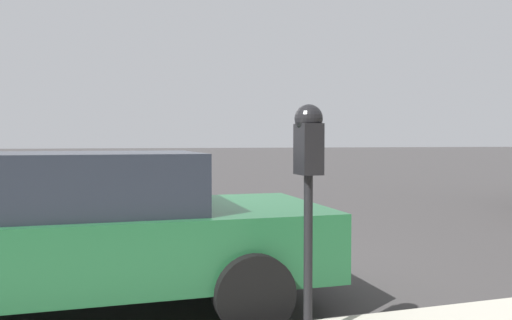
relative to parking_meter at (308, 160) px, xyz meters
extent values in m
plane|color=#3D3A3A|center=(2.54, 0.88, -1.39)|extent=(220.00, 220.00, 0.00)
cylinder|color=black|center=(0.00, 0.00, -0.65)|extent=(0.06, 0.06, 1.12)
cube|color=black|center=(0.00, 0.00, 0.08)|extent=(0.20, 0.14, 0.34)
sphere|color=black|center=(0.00, 0.00, 0.28)|extent=(0.19, 0.19, 0.19)
cube|color=#B21919|center=(0.11, 0.00, 0.03)|extent=(0.01, 0.11, 0.12)
cube|color=black|center=(0.11, 0.00, 0.15)|extent=(0.01, 0.10, 0.08)
cube|color=#1E5B33|center=(1.55, 1.55, -0.77)|extent=(1.86, 4.46, 0.59)
cube|color=#232833|center=(1.55, 1.73, -0.22)|extent=(1.61, 2.51, 0.50)
cylinder|color=black|center=(2.42, 0.16, -1.07)|extent=(0.23, 0.64, 0.64)
cylinder|color=black|center=(0.63, 0.19, -1.07)|extent=(0.23, 0.64, 0.64)
camera|label=1|loc=(-3.07, 1.31, 0.13)|focal=35.00mm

